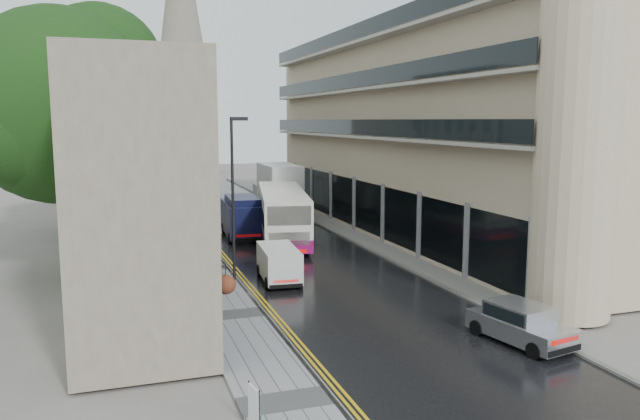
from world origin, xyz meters
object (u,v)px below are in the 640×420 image
tree_far (80,145)px  pedestrian (188,238)px  white_van (268,271)px  estate_sign (254,408)px  silver_hatchback (535,338)px  navy_van (230,221)px  cream_bus (265,224)px  tree_near (61,140)px  lamp_post_far (170,170)px  lamp_post_near (233,200)px  white_lorry (269,193)px

tree_far → pedestrian: (6.15, -9.03, -5.33)m
white_van → pedestrian: white_van is taller
estate_sign → silver_hatchback: bearing=-0.7°
tree_far → navy_van: (9.10, -7.00, -4.75)m
cream_bus → silver_hatchback: 20.37m
cream_bus → navy_van: 3.35m
tree_near → tree_far: bearing=88.7°
estate_sign → pedestrian: bearing=76.1°
pedestrian → lamp_post_far: (0.29, 13.48, 3.10)m
pedestrian → lamp_post_near: 8.40m
lamp_post_near → cream_bus: bearing=52.3°
cream_bus → lamp_post_far: lamp_post_far is taller
cream_bus → white_van: (-1.97, -8.63, -0.79)m
tree_far → lamp_post_far: size_ratio=1.60×
navy_van → tree_near: bearing=-143.9°
tree_near → silver_hatchback: bearing=-47.5°
lamp_post_near → pedestrian: bearing=87.7°
silver_hatchback → pedestrian: (-8.96, 20.76, 0.16)m
pedestrian → lamp_post_near: lamp_post_near is taller
white_lorry → lamp_post_far: 8.19m
estate_sign → navy_van: bearing=69.6°
tree_near → lamp_post_far: tree_near is taller
silver_hatchback → lamp_post_far: lamp_post_far is taller
tree_near → estate_sign: bearing=-73.7°
silver_hatchback → navy_van: size_ratio=0.68×
cream_bus → lamp_post_near: lamp_post_near is taller
lamp_post_near → lamp_post_far: bearing=80.5°
tree_far → lamp_post_near: size_ratio=1.57×
cream_bus → pedestrian: bearing=-179.6°
cream_bus → pedestrian: cream_bus is taller
tree_far → silver_hatchback: size_ratio=3.22×
silver_hatchback → navy_van: (-6.02, 22.79, 0.73)m
white_lorry → navy_van: size_ratio=1.46×
tree_near → estate_sign: size_ratio=12.63×
white_lorry → cream_bus: bearing=-103.6°
tree_far → white_lorry: size_ratio=1.49×
tree_far → navy_van: bearing=-37.6°
silver_hatchback → lamp_post_near: (-7.61, 13.11, 3.34)m
navy_van → lamp_post_near: size_ratio=0.72×
cream_bus → white_van: 8.88m
tree_far → pedestrian: bearing=-55.8°
tree_near → white_lorry: bearing=45.1°
silver_hatchback → pedestrian: pedestrian is taller
tree_far → estate_sign: 32.56m
tree_far → lamp_post_far: bearing=34.6°
cream_bus → lamp_post_far: 15.18m
estate_sign → cream_bus: bearing=64.3°
silver_hatchback → white_van: (-6.38, 11.24, 0.16)m
pedestrian → tree_near: bearing=43.0°
white_van → pedestrian: size_ratio=2.49×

